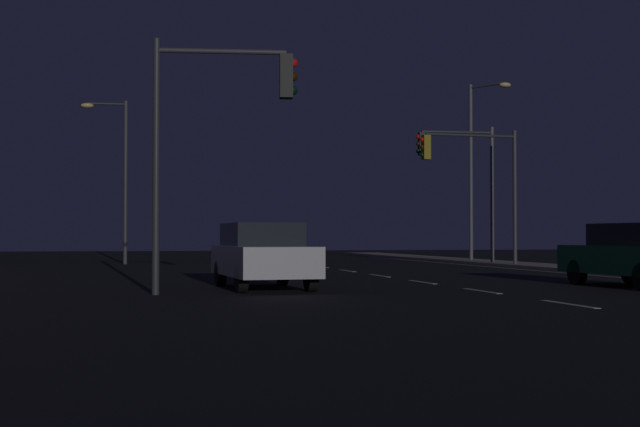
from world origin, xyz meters
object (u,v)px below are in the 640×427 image
Objects in this scene: traffic_light_far_center at (216,117)px; street_lamp_far_end at (477,155)px; traffic_light_far_right at (474,169)px; car at (639,254)px; car_oncoming at (263,254)px; traffic_light_near_left at (461,167)px; street_lamp_mid_block at (118,166)px.

traffic_light_far_center is 24.41m from street_lamp_far_end.
traffic_light_far_right is at bearing 49.43° from traffic_light_far_center.
car is 1.00× the size of car_oncoming.
car is at bearing -95.74° from traffic_light_far_right.
street_lamp_far_end is (13.06, 17.77, 4.24)m from car_oncoming.
car is at bearing 1.78° from traffic_light_far_center.
car_oncoming is 0.78× the size of traffic_light_near_left.
traffic_light_far_center reaches higher than car.
traffic_light_far_center is at bearing -84.71° from street_lamp_mid_block.
car_oncoming is at bearing -131.40° from traffic_light_far_right.
street_lamp_mid_block is at bearing 150.69° from traffic_light_far_right.
traffic_light_far_right is (1.35, 13.39, 3.10)m from car.
traffic_light_far_right is 0.73× the size of street_lamp_mid_block.
car_oncoming is at bearing -127.37° from traffic_light_near_left.
car_oncoming is 0.54× the size of street_lamp_far_end.
traffic_light_near_left is at bearing 52.91° from traffic_light_far_center.
street_lamp_far_end reaches higher than traffic_light_far_center.
street_lamp_mid_block is at bearing 120.41° from car.
traffic_light_far_center is 0.75× the size of street_lamp_mid_block.
street_lamp_far_end reaches higher than traffic_light_far_right.
street_lamp_mid_block is (-12.38, 21.10, 3.57)m from car.
street_lamp_mid_block reaches higher than car_oncoming.
traffic_light_far_center is 1.03× the size of traffic_light_far_right.
traffic_light_near_left is (10.78, 14.12, 3.33)m from car_oncoming.
traffic_light_near_left is 1.08× the size of traffic_light_far_right.
traffic_light_far_center reaches higher than car_oncoming.
street_lamp_far_end is (14.39, 19.68, 1.23)m from traffic_light_far_center.
street_lamp_far_end reaches higher than car.
traffic_light_near_left reaches higher than traffic_light_far_right.
street_lamp_mid_block is at bearing 99.65° from car_oncoming.
car is at bearing -101.65° from street_lamp_far_end.
street_lamp_mid_block is at bearing 95.29° from traffic_light_far_center.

